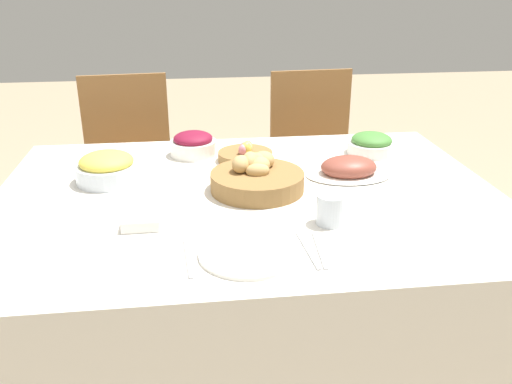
{
  "coord_description": "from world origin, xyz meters",
  "views": [
    {
      "loc": [
        -0.18,
        -1.6,
        1.44
      ],
      "look_at": [
        0.01,
        -0.09,
        0.81
      ],
      "focal_mm": 38.0,
      "sensor_mm": 36.0,
      "label": 1
    }
  ],
  "objects_px": {
    "knife": "(308,250)",
    "bread_basket": "(257,178)",
    "egg_basket": "(245,155)",
    "drinking_cup": "(331,209)",
    "butter_dish": "(141,223)",
    "chair_far_right": "(315,162)",
    "fork": "(188,258)",
    "dinner_plate": "(249,253)",
    "chair_far_left": "(130,170)",
    "ham_platter": "(349,169)",
    "pineapple_bowl": "(107,168)",
    "beet_salad_bowl": "(193,144)",
    "spoon": "(319,250)",
    "green_salad_bowl": "(371,144)"
  },
  "relations": [
    {
      "from": "knife",
      "to": "bread_basket",
      "type": "bearing_deg",
      "value": 96.49
    },
    {
      "from": "chair_far_left",
      "to": "chair_far_right",
      "type": "bearing_deg",
      "value": -4.95
    },
    {
      "from": "chair_far_left",
      "to": "butter_dish",
      "type": "xyz_separation_m",
      "value": [
        0.16,
        -1.17,
        0.27
      ]
    },
    {
      "from": "pineapple_bowl",
      "to": "beet_salad_bowl",
      "type": "relative_size",
      "value": 1.2
    },
    {
      "from": "dinner_plate",
      "to": "pineapple_bowl",
      "type": "bearing_deg",
      "value": 126.38
    },
    {
      "from": "chair_far_left",
      "to": "beet_salad_bowl",
      "type": "xyz_separation_m",
      "value": [
        0.31,
        -0.55,
        0.29
      ]
    },
    {
      "from": "chair_far_right",
      "to": "dinner_plate",
      "type": "distance_m",
      "value": 1.47
    },
    {
      "from": "dinner_plate",
      "to": "ham_platter",
      "type": "bearing_deg",
      "value": 51.69
    },
    {
      "from": "beet_salad_bowl",
      "to": "bread_basket",
      "type": "bearing_deg",
      "value": -62.45
    },
    {
      "from": "chair_far_right",
      "to": "ham_platter",
      "type": "height_order",
      "value": "chair_far_right"
    },
    {
      "from": "pineapple_bowl",
      "to": "dinner_plate",
      "type": "xyz_separation_m",
      "value": [
        0.42,
        -0.56,
        -0.04
      ]
    },
    {
      "from": "green_salad_bowl",
      "to": "beet_salad_bowl",
      "type": "relative_size",
      "value": 1.04
    },
    {
      "from": "pineapple_bowl",
      "to": "beet_salad_bowl",
      "type": "distance_m",
      "value": 0.38
    },
    {
      "from": "chair_far_left",
      "to": "drinking_cup",
      "type": "bearing_deg",
      "value": -65.35
    },
    {
      "from": "egg_basket",
      "to": "drinking_cup",
      "type": "distance_m",
      "value": 0.59
    },
    {
      "from": "dinner_plate",
      "to": "drinking_cup",
      "type": "distance_m",
      "value": 0.29
    },
    {
      "from": "chair_far_left",
      "to": "dinner_plate",
      "type": "height_order",
      "value": "chair_far_left"
    },
    {
      "from": "chair_far_right",
      "to": "butter_dish",
      "type": "distance_m",
      "value": 1.43
    },
    {
      "from": "chair_far_right",
      "to": "ham_platter",
      "type": "distance_m",
      "value": 0.89
    },
    {
      "from": "butter_dish",
      "to": "spoon",
      "type": "bearing_deg",
      "value": -21.89
    },
    {
      "from": "egg_basket",
      "to": "knife",
      "type": "height_order",
      "value": "egg_basket"
    },
    {
      "from": "egg_basket",
      "to": "fork",
      "type": "xyz_separation_m",
      "value": [
        -0.22,
        -0.71,
        -0.02
      ]
    },
    {
      "from": "ham_platter",
      "to": "drinking_cup",
      "type": "xyz_separation_m",
      "value": [
        -0.16,
        -0.36,
        0.02
      ]
    },
    {
      "from": "knife",
      "to": "butter_dish",
      "type": "bearing_deg",
      "value": 152.94
    },
    {
      "from": "chair_far_left",
      "to": "fork",
      "type": "relative_size",
      "value": 4.9
    },
    {
      "from": "ham_platter",
      "to": "dinner_plate",
      "type": "bearing_deg",
      "value": -128.31
    },
    {
      "from": "chair_far_right",
      "to": "beet_salad_bowl",
      "type": "height_order",
      "value": "chair_far_right"
    },
    {
      "from": "chair_far_left",
      "to": "fork",
      "type": "height_order",
      "value": "chair_far_left"
    },
    {
      "from": "drinking_cup",
      "to": "butter_dish",
      "type": "distance_m",
      "value": 0.53
    },
    {
      "from": "egg_basket",
      "to": "butter_dish",
      "type": "distance_m",
      "value": 0.63
    },
    {
      "from": "chair_far_left",
      "to": "knife",
      "type": "relative_size",
      "value": 4.9
    },
    {
      "from": "dinner_plate",
      "to": "egg_basket",
      "type": "bearing_deg",
      "value": 84.5
    },
    {
      "from": "egg_basket",
      "to": "knife",
      "type": "relative_size",
      "value": 1.04
    },
    {
      "from": "ham_platter",
      "to": "drinking_cup",
      "type": "height_order",
      "value": "drinking_cup"
    },
    {
      "from": "beet_salad_bowl",
      "to": "fork",
      "type": "bearing_deg",
      "value": -92.14
    },
    {
      "from": "chair_far_right",
      "to": "drinking_cup",
      "type": "xyz_separation_m",
      "value": [
        -0.25,
        -1.21,
        0.29
      ]
    },
    {
      "from": "pineapple_bowl",
      "to": "drinking_cup",
      "type": "bearing_deg",
      "value": -31.8
    },
    {
      "from": "bread_basket",
      "to": "dinner_plate",
      "type": "distance_m",
      "value": 0.44
    },
    {
      "from": "ham_platter",
      "to": "pineapple_bowl",
      "type": "xyz_separation_m",
      "value": [
        -0.82,
        0.05,
        0.02
      ]
    },
    {
      "from": "bread_basket",
      "to": "fork",
      "type": "relative_size",
      "value": 1.54
    },
    {
      "from": "dinner_plate",
      "to": "drinking_cup",
      "type": "relative_size",
      "value": 2.93
    },
    {
      "from": "egg_basket",
      "to": "butter_dish",
      "type": "relative_size",
      "value": 1.97
    },
    {
      "from": "drinking_cup",
      "to": "knife",
      "type": "bearing_deg",
      "value": -122.31
    },
    {
      "from": "beet_salad_bowl",
      "to": "ham_platter",
      "type": "bearing_deg",
      "value": -28.76
    },
    {
      "from": "chair_far_right",
      "to": "chair_far_left",
      "type": "distance_m",
      "value": 0.93
    },
    {
      "from": "dinner_plate",
      "to": "drinking_cup",
      "type": "xyz_separation_m",
      "value": [
        0.25,
        0.15,
        0.04
      ]
    },
    {
      "from": "egg_basket",
      "to": "dinner_plate",
      "type": "bearing_deg",
      "value": -95.5
    },
    {
      "from": "beet_salad_bowl",
      "to": "fork",
      "type": "distance_m",
      "value": 0.81
    },
    {
      "from": "egg_basket",
      "to": "spoon",
      "type": "distance_m",
      "value": 0.72
    },
    {
      "from": "egg_basket",
      "to": "pineapple_bowl",
      "type": "xyz_separation_m",
      "value": [
        -0.48,
        -0.15,
        0.02
      ]
    }
  ]
}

